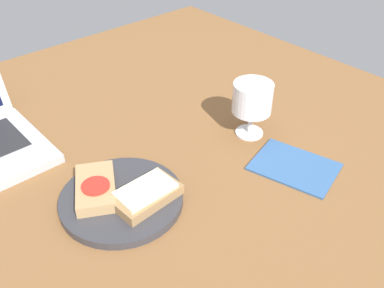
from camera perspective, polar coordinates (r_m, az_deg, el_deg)
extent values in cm
cube|color=brown|center=(83.76, -4.37, -5.06)|extent=(140.00, 140.00, 3.00)
cylinder|color=#333338|center=(77.74, -9.37, -7.24)|extent=(21.99, 21.99, 1.53)
cube|color=#A88456|center=(78.02, -12.71, -5.71)|extent=(11.77, 13.71, 2.18)
cylinder|color=red|center=(76.42, -12.73, -5.46)|extent=(4.94, 4.94, 0.42)
cube|color=#937047|center=(75.31, -6.17, -6.83)|extent=(12.13, 7.73, 1.91)
cube|color=#F4EAB7|center=(74.41, -6.23, -6.08)|extent=(10.05, 6.11, 0.74)
cylinder|color=white|center=(94.66, 7.63, 1.53)|extent=(6.06, 6.06, 0.40)
cylinder|color=white|center=(93.07, 7.77, 2.98)|extent=(0.98, 0.98, 5.34)
cylinder|color=white|center=(89.98, 8.07, 6.12)|extent=(8.38, 8.38, 6.49)
cylinder|color=white|center=(90.27, 8.04, 5.81)|extent=(7.71, 7.71, 5.35)
cube|color=#33598C|center=(86.80, 13.49, -2.95)|extent=(15.60, 18.37, 0.40)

